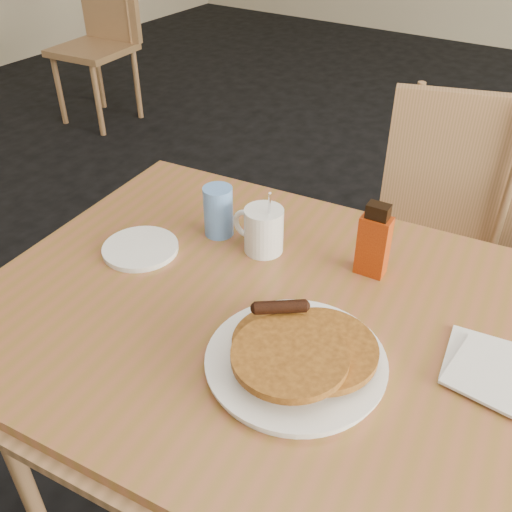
{
  "coord_description": "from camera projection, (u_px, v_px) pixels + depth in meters",
  "views": [
    {
      "loc": [
        0.41,
        -0.69,
        1.48
      ],
      "look_at": [
        -0.06,
        0.03,
        0.86
      ],
      "focal_mm": 40.0,
      "sensor_mm": 36.0,
      "label": 1
    }
  ],
  "objects": [
    {
      "name": "side_saucer",
      "position": [
        140.0,
        248.0,
        1.26
      ],
      "size": [
        0.2,
        0.2,
        0.01
      ],
      "primitive_type": "cylinder",
      "rotation": [
        0.0,
        0.0,
        0.19
      ],
      "color": "white",
      "rests_on": "main_table"
    },
    {
      "name": "coffee_mug",
      "position": [
        263.0,
        229.0,
        1.24
      ],
      "size": [
        0.12,
        0.09,
        0.16
      ],
      "rotation": [
        0.0,
        0.0,
        0.1
      ],
      "color": "white",
      "rests_on": "main_table"
    },
    {
      "name": "main_table",
      "position": [
        309.0,
        338.0,
        1.09
      ],
      "size": [
        1.43,
        1.04,
        0.75
      ],
      "rotation": [
        0.0,
        0.0,
        0.1
      ],
      "color": "#985936",
      "rests_on": "floor"
    },
    {
      "name": "syrup_bottle",
      "position": [
        374.0,
        242.0,
        1.16
      ],
      "size": [
        0.06,
        0.04,
        0.16
      ],
      "rotation": [
        0.0,
        0.0,
        0.06
      ],
      "color": "maroon",
      "rests_on": "main_table"
    },
    {
      "name": "napkin_stack",
      "position": [
        492.0,
        370.0,
        0.97
      ],
      "size": [
        0.18,
        0.18,
        0.01
      ],
      "rotation": [
        0.0,
        0.0,
        0.13
      ],
      "color": "white",
      "rests_on": "main_table"
    },
    {
      "name": "chair_wall_extra",
      "position": [
        101.0,
        28.0,
        3.54
      ],
      "size": [
        0.46,
        0.46,
        0.95
      ],
      "rotation": [
        0.0,
        0.0,
        0.09
      ],
      "color": "#A8774F",
      "rests_on": "floor"
    },
    {
      "name": "chair_main_far",
      "position": [
        438.0,
        226.0,
        1.7
      ],
      "size": [
        0.53,
        0.54,
        0.94
      ],
      "rotation": [
        0.0,
        0.0,
        0.31
      ],
      "color": "#A8774F",
      "rests_on": "floor"
    },
    {
      "name": "pancake_plate",
      "position": [
        297.0,
        356.0,
        0.97
      ],
      "size": [
        0.31,
        0.31,
        0.09
      ],
      "rotation": [
        0.0,
        0.0,
        0.22
      ],
      "color": "white",
      "rests_on": "main_table"
    },
    {
      "name": "blue_tumbler",
      "position": [
        218.0,
        211.0,
        1.29
      ],
      "size": [
        0.08,
        0.08,
        0.12
      ],
      "primitive_type": "cylinder",
      "rotation": [
        0.0,
        0.0,
        0.23
      ],
      "color": "#6195E4",
      "rests_on": "main_table"
    }
  ]
}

